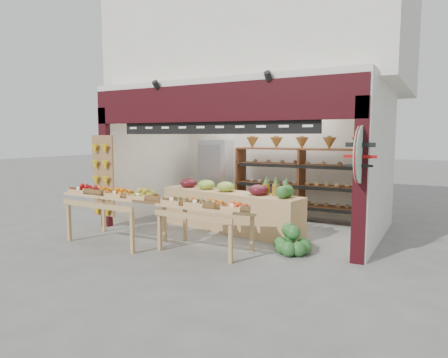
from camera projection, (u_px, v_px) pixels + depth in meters
The scene contains 11 objects.
ground at pixel (236, 230), 8.66m from camera, with size 60.00×60.00×0.00m, color #62615D.
shop_structure at pixel (267, 57), 9.64m from camera, with size 6.36×5.12×5.40m.
banana_board at pixel (102, 178), 8.84m from camera, with size 0.60×0.15×1.80m.
gift_sign at pixel (360, 154), 6.15m from camera, with size 0.04×0.93×0.92m.
back_shelving at pixel (301, 170), 9.51m from camera, with size 3.28×0.54×2.01m.
refrigerator at pixel (216, 175), 10.84m from camera, with size 0.75×0.75×1.92m, color silver.
cardboard_stack at pixel (197, 211), 9.46m from camera, with size 1.08×0.85×0.74m.
mid_counter at pixel (229, 209), 8.60m from camera, with size 3.43×1.22×1.06m.
display_table_left at pixel (114, 197), 7.76m from camera, with size 1.80×1.04×1.11m.
display_table_right at pixel (203, 207), 7.07m from camera, with size 1.60×0.92×1.01m.
watermelon_pile at pixel (292, 243), 6.93m from camera, with size 0.68×0.65×0.49m.
Camera 1 is at (3.90, -7.54, 2.04)m, focal length 32.00 mm.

